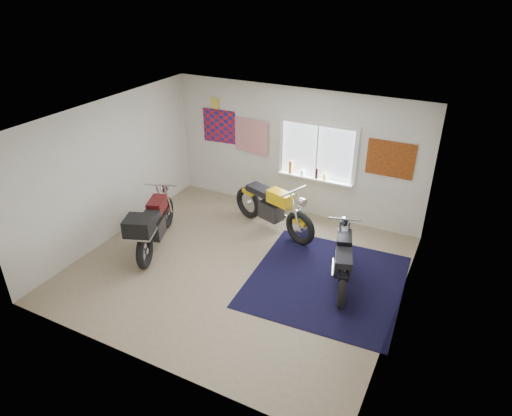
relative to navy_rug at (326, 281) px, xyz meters
The scene contains 10 objects.
ground 1.57m from the navy_rug, 167.74° to the right, with size 5.50×5.50×0.00m, color #9E896B.
room_shell 2.27m from the navy_rug, 167.74° to the right, with size 5.50×5.50×5.50m.
navy_rug is the anchor object (origin of this frame).
window_assembly 2.74m from the navy_rug, 115.87° to the left, with size 1.66×0.17×1.26m.
oil_bottles 2.63m from the navy_rug, 121.95° to the left, with size 0.82×0.07×0.28m.
flag_display 4.58m from the navy_rug, 148.00° to the left, with size 1.60×0.10×1.17m.
triumph_poster 2.68m from the navy_rug, 79.06° to the left, with size 0.90×0.03×0.70m, color #A54C14.
yellow_triumph 2.01m from the navy_rug, 143.20° to the left, with size 2.08×0.91×1.08m.
black_chrome_bike 0.48m from the navy_rug, 29.10° to the left, with size 0.75×1.83×0.96m.
maroon_tourer 3.31m from the navy_rug, behind, with size 1.08×2.04×1.06m.
Camera 1 is at (3.32, -5.84, 4.77)m, focal length 32.00 mm.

